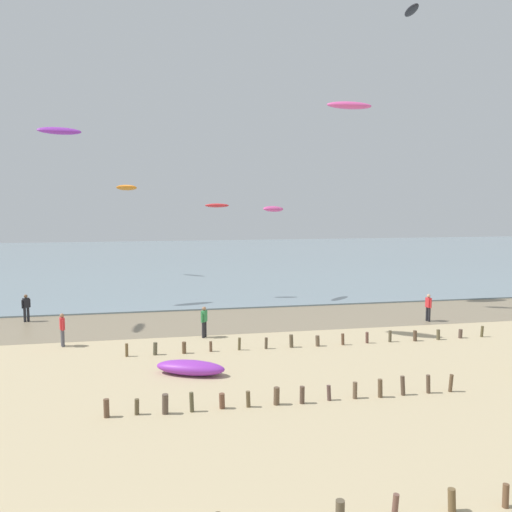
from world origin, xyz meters
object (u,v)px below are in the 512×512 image
Objects in this scene: person_right_flank at (26,307)px; kite_aloft_1 at (412,10)px; person_mid_beach at (204,321)px; person_by_waterline at (428,307)px; kite_aloft_3 at (273,209)px; kite_aloft_6 at (217,205)px; kite_aloft_5 at (349,105)px; kite_aloft_0 at (126,188)px; grounded_kite at (190,368)px; person_nearest_camera at (62,329)px; kite_aloft_4 at (59,131)px.

kite_aloft_1 is (27.42, 4.31, 21.03)m from person_right_flank.
person_by_waterline is (14.05, 1.31, 0.00)m from person_mid_beach.
kite_aloft_3 is at bearing 58.55° from person_mid_beach.
kite_aloft_6 reaches higher than person_by_waterline.
kite_aloft_6 is (-4.06, 1.38, 0.26)m from kite_aloft_3.
kite_aloft_0 is at bearing -46.45° from kite_aloft_5.
kite_aloft_0 is (-19.11, 24.56, 7.99)m from person_by_waterline.
person_nearest_camera is at bearing 160.09° from grounded_kite.
person_by_waterline and person_right_flank have the same top height.
kite_aloft_1 is at bearing 165.20° from kite_aloft_4.
grounded_kite is 22.15m from kite_aloft_4.
person_mid_beach is 6.36m from grounded_kite.
person_mid_beach reaches higher than grounded_kite.
person_by_waterline is 23.09m from kite_aloft_1.
person_right_flank is 0.62× the size of kite_aloft_0.
person_right_flank is 22.03m from kite_aloft_0.
person_mid_beach is 1.00× the size of person_by_waterline.
person_right_flank is 25.77m from kite_aloft_5.
person_nearest_camera is 16.49m from kite_aloft_6.
kite_aloft_0 is 16.11m from kite_aloft_6.
kite_aloft_6 reaches higher than grounded_kite.
kite_aloft_4 is (-1.54, 11.18, 11.38)m from person_nearest_camera.
kite_aloft_3 is (-10.77, -0.16, -15.04)m from kite_aloft_1.
kite_aloft_5 reaches higher than kite_aloft_4.
kite_aloft_6 is (9.46, 11.98, 6.24)m from person_nearest_camera.
grounded_kite is at bearing 100.26° from kite_aloft_4.
kite_aloft_3 reaches higher than person_by_waterline.
person_right_flank is 0.95× the size of kite_aloft_6.
kite_aloft_0 is 19.42m from kite_aloft_3.
kite_aloft_5 reaches higher than grounded_kite.
person_nearest_camera is 33.89m from kite_aloft_1.
grounded_kite is 1.11× the size of kite_aloft_0.
person_mid_beach is at bearing 3.16° from person_nearest_camera.
kite_aloft_0 reaches higher than person_nearest_camera.
kite_aloft_4 is at bearing 97.86° from person_nearest_camera.
person_right_flank is 0.56× the size of grounded_kite.
person_mid_beach is 27.54m from kite_aloft_0.
grounded_kite is 1.18× the size of kite_aloft_1.
kite_aloft_0 is at bearing -113.09° from kite_aloft_1.
person_right_flank is (-3.13, 6.46, 0.00)m from person_nearest_camera.
person_right_flank is 0.67× the size of kite_aloft_1.
person_by_waterline is 0.62× the size of kite_aloft_0.
grounded_kite is at bearing -43.73° from person_nearest_camera.
person_nearest_camera is 8.42m from grounded_kite.
kite_aloft_5 reaches higher than kite_aloft_6.
kite_aloft_4 is (-15.07, 0.57, 5.39)m from kite_aloft_3.
kite_aloft_6 is (-14.84, 1.22, -14.79)m from kite_aloft_1.
person_nearest_camera and person_mid_beach have the same top height.
kite_aloft_3 is (16.65, 4.15, 5.99)m from person_right_flank.
person_right_flank is 0.50× the size of kite_aloft_5.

